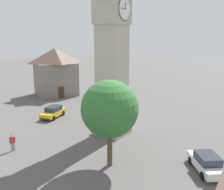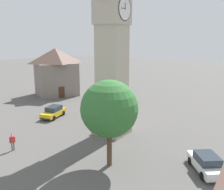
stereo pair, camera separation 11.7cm
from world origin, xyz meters
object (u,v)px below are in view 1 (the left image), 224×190
tree (110,109)px  pedestrian (12,141)px  car_silver_kerb (53,112)px  car_red_corner (206,163)px  building_shop_left (56,71)px  car_blue_kerb (104,109)px  clock_tower (112,19)px

tree → pedestrian: bearing=-73.2°
car_silver_kerb → car_red_corner: size_ratio=1.03×
car_red_corner → pedestrian: pedestrian is taller
car_red_corner → pedestrian: (6.35, -16.58, 0.25)m
car_silver_kerb → building_shop_left: 14.86m
tree → building_shop_left: (-17.05, -24.00, -0.48)m
car_silver_kerb → building_shop_left: building_shop_left is taller
car_silver_kerb → tree: 16.10m
car_red_corner → car_blue_kerb: bearing=-116.9°
car_red_corner → pedestrian: bearing=-69.0°
car_blue_kerb → car_red_corner: bearing=63.1°
clock_tower → pedestrian: (9.20, -5.42, -11.62)m
car_blue_kerb → car_red_corner: same height
car_red_corner → tree: 9.03m
pedestrian → tree: bearing=106.8°
car_red_corner → clock_tower: bearing=-104.3°
car_blue_kerb → tree: bearing=37.4°
car_red_corner → building_shop_left: size_ratio=0.45×
car_silver_kerb → car_blue_kerb: bearing=133.8°
building_shop_left → car_blue_kerb: bearing=70.3°
clock_tower → pedestrian: size_ratio=12.76×
car_blue_kerb → pedestrian: (14.48, -0.54, 0.25)m
tree → car_blue_kerb: bearing=-142.6°
pedestrian → car_blue_kerb: bearing=177.9°
car_silver_kerb → pedestrian: pedestrian is taller
pedestrian → tree: (-2.85, 9.43, 4.01)m
car_blue_kerb → car_red_corner: 17.98m
clock_tower → building_shop_left: size_ratio=2.25×
tree → car_red_corner: bearing=116.1°
pedestrian → clock_tower: bearing=149.5°
clock_tower → pedestrian: clock_tower is taller
car_blue_kerb → pedestrian: bearing=-2.1°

